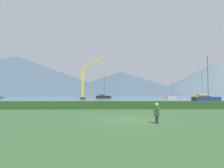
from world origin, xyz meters
TOP-DOWN VIEW (x-y plane):
  - ground_plane at (0.00, 0.00)m, footprint 1000.00×1000.00m
  - harbor_water at (0.00, 137.00)m, footprint 320.00×246.00m
  - hedge_line at (0.00, 11.00)m, footprint 80.00×1.20m
  - sailboat_slip_1 at (-3.22, 89.24)m, footprint 8.43×3.03m
  - sailboat_slip_2 at (37.77, 69.80)m, footprint 8.24×4.34m
  - sailboat_slip_4 at (31.46, 88.96)m, footprint 6.67×3.55m
  - sailboat_slip_5 at (24.88, 39.34)m, footprint 8.47×3.62m
  - person_seated_viewer at (1.52, -1.49)m, footprint 0.36×0.57m
  - dock_crane at (-9.95, 62.03)m, footprint 9.08×2.00m
  - distant_hill_west_ridge at (29.57, 415.00)m, footprint 290.94×290.94m
  - distant_hill_central_peak at (215.68, 385.98)m, footprint 255.89×255.89m
  - distant_hill_east_ridge at (-141.57, 304.71)m, footprint 335.56×335.56m

SIDE VIEW (x-z plane):
  - ground_plane at x=0.00m, z-range 0.00..0.00m
  - harbor_water at x=0.00m, z-range 0.00..0.00m
  - hedge_line at x=0.00m, z-range 0.00..0.96m
  - sailboat_slip_4 at x=31.46m, z-range -3.78..4.88m
  - sailboat_slip_2 at x=37.77m, z-range -4.40..5.75m
  - person_seated_viewer at x=1.52m, z-range 0.06..1.31m
  - sailboat_slip_1 at x=-3.22m, z-range -5.16..6.57m
  - sailboat_slip_5 at x=24.88m, z-range -5.42..6.83m
  - dock_crane at x=-9.95m, z-range -2.86..13.37m
  - distant_hill_west_ridge at x=29.57m, z-range 0.00..50.12m
  - distant_hill_east_ridge at x=-141.57m, z-range 0.00..61.54m
  - distant_hill_central_peak at x=215.68m, z-range 0.00..65.97m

